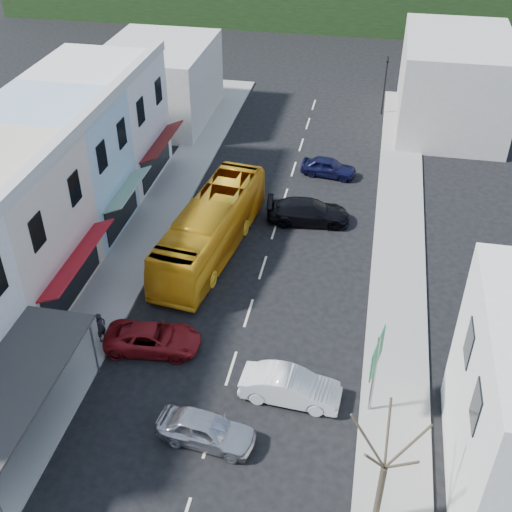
{
  "coord_description": "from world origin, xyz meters",
  "views": [
    {
      "loc": [
        5.19,
        -20.55,
        21.56
      ],
      "look_at": [
        0.0,
        6.0,
        2.2
      ],
      "focal_mm": 45.0,
      "sensor_mm": 36.0,
      "label": 1
    }
  ],
  "objects_px": {
    "car_white": "(290,387)",
    "direction_sign": "(374,376)",
    "bus": "(211,229)",
    "car_red": "(153,337)",
    "traffic_signal": "(385,86)",
    "car_silver": "(206,429)",
    "pedestrian_left": "(101,326)",
    "street_tree": "(384,468)"
  },
  "relations": [
    {
      "from": "car_white",
      "to": "direction_sign",
      "type": "relative_size",
      "value": 1.02
    },
    {
      "from": "bus",
      "to": "car_white",
      "type": "xyz_separation_m",
      "value": [
        6.15,
        -10.29,
        -0.85
      ]
    },
    {
      "from": "bus",
      "to": "car_red",
      "type": "bearing_deg",
      "value": -87.75
    },
    {
      "from": "traffic_signal",
      "to": "direction_sign",
      "type": "bearing_deg",
      "value": 106.77
    },
    {
      "from": "car_silver",
      "to": "car_white",
      "type": "relative_size",
      "value": 1.0
    },
    {
      "from": "car_white",
      "to": "car_red",
      "type": "height_order",
      "value": "same"
    },
    {
      "from": "pedestrian_left",
      "to": "street_tree",
      "type": "relative_size",
      "value": 0.26
    },
    {
      "from": "street_tree",
      "to": "pedestrian_left",
      "type": "bearing_deg",
      "value": 151.9
    },
    {
      "from": "direction_sign",
      "to": "street_tree",
      "type": "distance_m",
      "value": 5.34
    },
    {
      "from": "car_white",
      "to": "direction_sign",
      "type": "distance_m",
      "value": 3.74
    },
    {
      "from": "direction_sign",
      "to": "traffic_signal",
      "type": "height_order",
      "value": "traffic_signal"
    },
    {
      "from": "car_red",
      "to": "street_tree",
      "type": "distance_m",
      "value": 13.22
    },
    {
      "from": "traffic_signal",
      "to": "car_silver",
      "type": "bearing_deg",
      "value": 96.29
    },
    {
      "from": "car_red",
      "to": "direction_sign",
      "type": "bearing_deg",
      "value": -106.73
    },
    {
      "from": "direction_sign",
      "to": "traffic_signal",
      "type": "bearing_deg",
      "value": 103.43
    },
    {
      "from": "bus",
      "to": "street_tree",
      "type": "bearing_deg",
      "value": -49.78
    },
    {
      "from": "car_white",
      "to": "street_tree",
      "type": "xyz_separation_m",
      "value": [
        3.92,
        -5.29,
        2.51
      ]
    },
    {
      "from": "car_silver",
      "to": "street_tree",
      "type": "xyz_separation_m",
      "value": [
        6.93,
        -2.38,
        2.51
      ]
    },
    {
      "from": "car_silver",
      "to": "street_tree",
      "type": "height_order",
      "value": "street_tree"
    },
    {
      "from": "bus",
      "to": "street_tree",
      "type": "xyz_separation_m",
      "value": [
        10.07,
        -15.58,
        1.66
      ]
    },
    {
      "from": "pedestrian_left",
      "to": "traffic_signal",
      "type": "distance_m",
      "value": 32.99
    },
    {
      "from": "street_tree",
      "to": "traffic_signal",
      "type": "distance_m",
      "value": 37.74
    },
    {
      "from": "direction_sign",
      "to": "bus",
      "type": "bearing_deg",
      "value": 145.17
    },
    {
      "from": "car_silver",
      "to": "car_red",
      "type": "xyz_separation_m",
      "value": [
        -3.88,
        4.8,
        0.0
      ]
    },
    {
      "from": "car_white",
      "to": "car_red",
      "type": "distance_m",
      "value": 7.15
    },
    {
      "from": "car_silver",
      "to": "direction_sign",
      "type": "height_order",
      "value": "direction_sign"
    },
    {
      "from": "bus",
      "to": "direction_sign",
      "type": "xyz_separation_m",
      "value": [
        9.6,
        -10.36,
        0.61
      ]
    },
    {
      "from": "car_red",
      "to": "direction_sign",
      "type": "height_order",
      "value": "direction_sign"
    },
    {
      "from": "direction_sign",
      "to": "street_tree",
      "type": "bearing_deg",
      "value": -72.5
    },
    {
      "from": "car_red",
      "to": "pedestrian_left",
      "type": "distance_m",
      "value": 2.57
    },
    {
      "from": "car_red",
      "to": "pedestrian_left",
      "type": "bearing_deg",
      "value": 84.94
    },
    {
      "from": "car_white",
      "to": "traffic_signal",
      "type": "height_order",
      "value": "traffic_signal"
    },
    {
      "from": "bus",
      "to": "traffic_signal",
      "type": "height_order",
      "value": "traffic_signal"
    },
    {
      "from": "car_silver",
      "to": "car_white",
      "type": "height_order",
      "value": "same"
    },
    {
      "from": "pedestrian_left",
      "to": "street_tree",
      "type": "height_order",
      "value": "street_tree"
    },
    {
      "from": "bus",
      "to": "car_white",
      "type": "height_order",
      "value": "bus"
    },
    {
      "from": "direction_sign",
      "to": "pedestrian_left",
      "type": "bearing_deg",
      "value": -176.1
    },
    {
      "from": "car_silver",
      "to": "traffic_signal",
      "type": "distance_m",
      "value": 35.86
    },
    {
      "from": "direction_sign",
      "to": "street_tree",
      "type": "height_order",
      "value": "street_tree"
    },
    {
      "from": "bus",
      "to": "car_red",
      "type": "relative_size",
      "value": 2.52
    },
    {
      "from": "bus",
      "to": "street_tree",
      "type": "distance_m",
      "value": 18.62
    },
    {
      "from": "pedestrian_left",
      "to": "direction_sign",
      "type": "relative_size",
      "value": 0.39
    }
  ]
}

